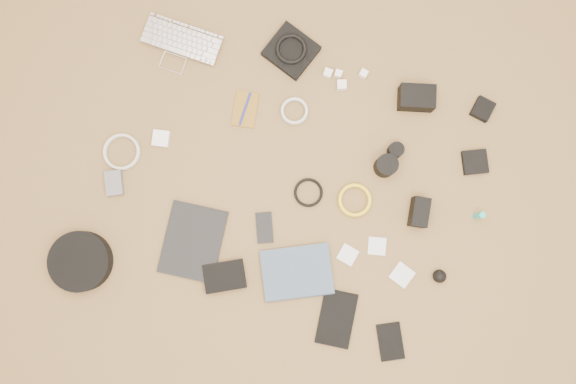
% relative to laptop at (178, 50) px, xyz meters
% --- Properties ---
extents(room_shell, '(4.04, 4.04, 2.58)m').
position_rel_laptop_xyz_m(room_shell, '(0.53, -0.39, 1.24)').
color(room_shell, brown).
rests_on(room_shell, ground).
extents(laptop, '(0.31, 0.23, 0.02)m').
position_rel_laptop_xyz_m(laptop, '(0.00, 0.00, 0.00)').
color(laptop, silver).
rests_on(laptop, ground).
extents(headphone_pouch, '(0.22, 0.21, 0.03)m').
position_rel_laptop_xyz_m(headphone_pouch, '(0.41, 0.10, 0.00)').
color(headphone_pouch, black).
rests_on(headphone_pouch, ground).
extents(headphones, '(0.14, 0.14, 0.01)m').
position_rel_laptop_xyz_m(headphones, '(0.41, 0.10, 0.03)').
color(headphones, black).
rests_on(headphones, headphone_pouch).
extents(charger_a, '(0.03, 0.03, 0.03)m').
position_rel_laptop_xyz_m(charger_a, '(0.57, 0.05, 0.00)').
color(charger_a, white).
rests_on(charger_a, ground).
extents(charger_b, '(0.03, 0.03, 0.02)m').
position_rel_laptop_xyz_m(charger_b, '(0.61, 0.06, 0.00)').
color(charger_b, white).
rests_on(charger_b, ground).
extents(charger_c, '(0.03, 0.03, 0.03)m').
position_rel_laptop_xyz_m(charger_c, '(0.70, 0.08, 0.00)').
color(charger_c, white).
rests_on(charger_c, ground).
extents(charger_d, '(0.04, 0.04, 0.03)m').
position_rel_laptop_xyz_m(charger_d, '(0.63, 0.02, 0.00)').
color(charger_d, white).
rests_on(charger_d, ground).
extents(dslr_camera, '(0.14, 0.11, 0.07)m').
position_rel_laptop_xyz_m(dslr_camera, '(0.91, 0.03, 0.03)').
color(dslr_camera, black).
rests_on(dslr_camera, ground).
extents(lens_pouch, '(0.09, 0.09, 0.03)m').
position_rel_laptop_xyz_m(lens_pouch, '(1.16, 0.06, 0.00)').
color(lens_pouch, black).
rests_on(lens_pouch, ground).
extents(notebook_olive, '(0.10, 0.14, 0.01)m').
position_rel_laptop_xyz_m(notebook_olive, '(0.30, -0.16, -0.01)').
color(notebook_olive, brown).
rests_on(notebook_olive, ground).
extents(pen_blue, '(0.02, 0.13, 0.01)m').
position_rel_laptop_xyz_m(pen_blue, '(0.30, -0.16, -0.00)').
color(pen_blue, '#13219E').
rests_on(pen_blue, notebook_olive).
extents(cable_white_a, '(0.12, 0.12, 0.01)m').
position_rel_laptop_xyz_m(cable_white_a, '(0.48, -0.12, -0.01)').
color(cable_white_a, silver).
rests_on(cable_white_a, ground).
extents(lens_a, '(0.08, 0.08, 0.08)m').
position_rel_laptop_xyz_m(lens_a, '(0.85, -0.24, 0.03)').
color(lens_a, black).
rests_on(lens_a, ground).
extents(lens_b, '(0.07, 0.07, 0.05)m').
position_rel_laptop_xyz_m(lens_b, '(0.88, -0.17, 0.01)').
color(lens_b, black).
rests_on(lens_b, ground).
extents(card_reader, '(0.11, 0.11, 0.02)m').
position_rel_laptop_xyz_m(card_reader, '(1.17, -0.14, -0.00)').
color(card_reader, black).
rests_on(card_reader, ground).
extents(power_brick, '(0.07, 0.07, 0.03)m').
position_rel_laptop_xyz_m(power_brick, '(0.03, -0.34, 0.00)').
color(power_brick, white).
rests_on(power_brick, ground).
extents(cable_white_b, '(0.18, 0.18, 0.01)m').
position_rel_laptop_xyz_m(cable_white_b, '(-0.10, -0.42, -0.01)').
color(cable_white_b, silver).
rests_on(cable_white_b, ground).
extents(cable_black, '(0.11, 0.11, 0.01)m').
position_rel_laptop_xyz_m(cable_black, '(0.60, -0.40, -0.01)').
color(cable_black, black).
rests_on(cable_black, ground).
extents(cable_yellow, '(0.14, 0.14, 0.01)m').
position_rel_laptop_xyz_m(cable_yellow, '(0.78, -0.39, -0.00)').
color(cable_yellow, yellow).
rests_on(cable_yellow, ground).
extents(flash, '(0.07, 0.11, 0.08)m').
position_rel_laptop_xyz_m(flash, '(1.01, -0.38, 0.03)').
color(flash, black).
rests_on(flash, ground).
extents(lens_cleaner, '(0.02, 0.02, 0.08)m').
position_rel_laptop_xyz_m(lens_cleaner, '(1.22, -0.34, 0.03)').
color(lens_cleaner, '#1BB5A8').
rests_on(lens_cleaner, ground).
extents(battery_charger, '(0.09, 0.11, 0.03)m').
position_rel_laptop_xyz_m(battery_charger, '(-0.10, -0.54, 0.00)').
color(battery_charger, '#5D5E63').
rests_on(battery_charger, ground).
extents(tablet, '(0.22, 0.27, 0.01)m').
position_rel_laptop_xyz_m(tablet, '(0.24, -0.68, -0.01)').
color(tablet, black).
rests_on(tablet, ground).
extents(phone, '(0.09, 0.13, 0.01)m').
position_rel_laptop_xyz_m(phone, '(0.48, -0.57, -0.01)').
color(phone, black).
rests_on(phone, ground).
extents(filter_case_left, '(0.08, 0.08, 0.01)m').
position_rel_laptop_xyz_m(filter_case_left, '(0.80, -0.59, -0.01)').
color(filter_case_left, silver).
rests_on(filter_case_left, ground).
extents(filter_case_mid, '(0.07, 0.07, 0.01)m').
position_rel_laptop_xyz_m(filter_case_mid, '(0.89, -0.53, -0.01)').
color(filter_case_mid, silver).
rests_on(filter_case_mid, ground).
extents(filter_case_right, '(0.09, 0.09, 0.01)m').
position_rel_laptop_xyz_m(filter_case_right, '(1.01, -0.61, -0.01)').
color(filter_case_right, silver).
rests_on(filter_case_right, ground).
extents(air_blower, '(0.06, 0.06, 0.05)m').
position_rel_laptop_xyz_m(air_blower, '(1.14, -0.58, 0.01)').
color(air_blower, black).
rests_on(air_blower, ground).
extents(headphone_case, '(0.25, 0.25, 0.06)m').
position_rel_laptop_xyz_m(headphone_case, '(-0.13, -0.85, 0.02)').
color(headphone_case, black).
rests_on(headphone_case, ground).
extents(drive_case, '(0.18, 0.15, 0.04)m').
position_rel_laptop_xyz_m(drive_case, '(0.38, -0.77, 0.01)').
color(drive_case, black).
rests_on(drive_case, ground).
extents(paperback, '(0.30, 0.26, 0.02)m').
position_rel_laptop_xyz_m(paperback, '(0.67, -0.78, 0.00)').
color(paperback, '#3B4D65').
rests_on(paperback, ground).
extents(notebook_black_a, '(0.13, 0.20, 0.01)m').
position_rel_laptop_xyz_m(notebook_black_a, '(0.81, -0.82, -0.00)').
color(notebook_black_a, black).
rests_on(notebook_black_a, ground).
extents(notebook_black_b, '(0.13, 0.15, 0.01)m').
position_rel_laptop_xyz_m(notebook_black_b, '(1.02, -0.85, -0.01)').
color(notebook_black_b, black).
rests_on(notebook_black_b, ground).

